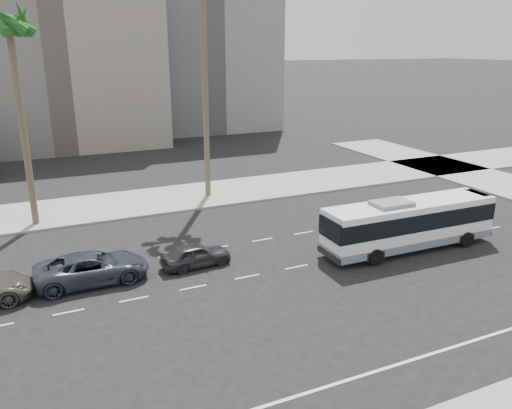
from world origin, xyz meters
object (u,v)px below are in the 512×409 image
car_a (196,255)px  car_b (92,268)px  city_bus (409,223)px  palm_mid (9,28)px

car_a → car_b: car_b is taller
city_bus → car_a: city_bus is taller
car_a → car_b: bearing=83.5°
car_a → car_b: size_ratio=0.68×
car_b → car_a: bearing=-93.8°
car_a → palm_mid: (-7.90, 10.94, 12.10)m
car_b → palm_mid: size_ratio=0.40×
city_bus → palm_mid: palm_mid is taller
city_bus → palm_mid: 26.98m
city_bus → car_b: bearing=170.6°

